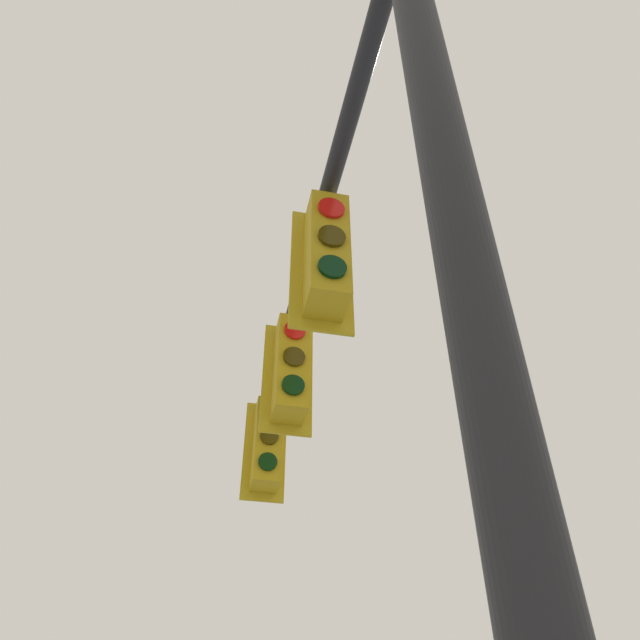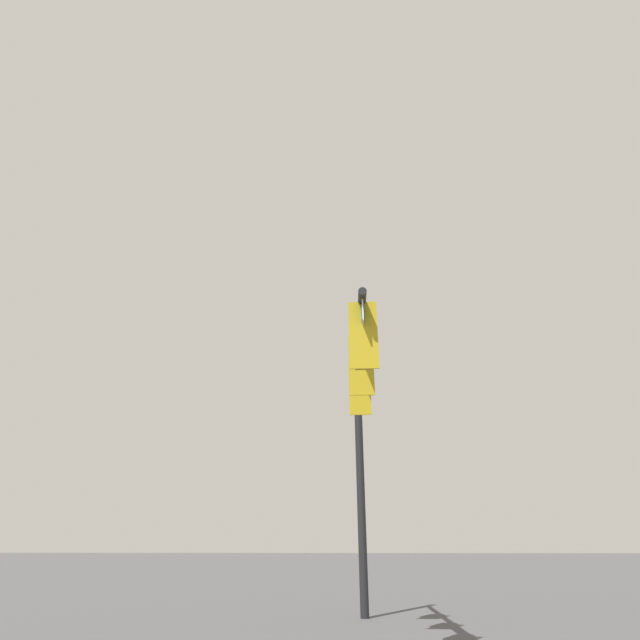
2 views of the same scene
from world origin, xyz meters
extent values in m
cylinder|color=black|center=(-8.36, -5.27, 3.15)|extent=(0.21, 0.21, 6.31)
cylinder|color=black|center=(-5.36, -5.11, 5.71)|extent=(6.02, 0.47, 0.15)
cube|color=gold|center=(-6.07, -5.15, 5.04)|extent=(0.06, 0.52, 1.30)
cube|color=#B79314|center=(-6.26, -5.16, 5.04)|extent=(0.38, 0.34, 1.10)
cylinder|color=#B79314|center=(-6.26, -5.16, 5.65)|extent=(0.04, 0.04, 0.12)
cylinder|color=red|center=(-6.46, -5.17, 5.37)|extent=(0.04, 0.22, 0.22)
cylinder|color=#392D05|center=(-6.46, -5.17, 5.04)|extent=(0.04, 0.22, 0.22)
cylinder|color=black|center=(-6.46, -5.17, 4.71)|extent=(0.04, 0.22, 0.22)
cube|color=gold|center=(-4.41, -5.06, 5.04)|extent=(0.06, 0.52, 1.30)
cube|color=#B79314|center=(-4.60, -5.07, 5.04)|extent=(0.38, 0.34, 1.10)
cylinder|color=#B79314|center=(-4.60, -5.07, 5.65)|extent=(0.04, 0.04, 0.12)
cylinder|color=red|center=(-4.80, -5.08, 5.37)|extent=(0.04, 0.22, 0.22)
cylinder|color=#392D05|center=(-4.80, -5.08, 5.04)|extent=(0.04, 0.22, 0.22)
cylinder|color=black|center=(-4.80, -5.08, 4.71)|extent=(0.04, 0.22, 0.22)
cube|color=gold|center=(-2.76, -4.97, 5.04)|extent=(0.06, 0.52, 1.30)
cube|color=#B79314|center=(-2.95, -4.98, 5.04)|extent=(0.38, 0.34, 1.10)
cylinder|color=#B79314|center=(-2.95, -4.98, 5.65)|extent=(0.04, 0.04, 0.12)
cylinder|color=red|center=(-3.15, -5.00, 5.37)|extent=(0.04, 0.22, 0.22)
cylinder|color=#392D05|center=(-3.15, -5.00, 5.04)|extent=(0.04, 0.22, 0.22)
cylinder|color=black|center=(-3.15, -5.00, 4.71)|extent=(0.04, 0.22, 0.22)
cube|color=#0A4C7F|center=(-3.40, -5.01, 5.43)|extent=(1.70, 0.13, 0.35)
cube|color=white|center=(-3.40, -5.01, 5.43)|extent=(1.76, 0.12, 0.41)
camera|label=1|loc=(-9.78, -4.55, 1.48)|focal=35.00mm
camera|label=2|loc=(5.55, -4.87, 1.53)|focal=28.00mm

